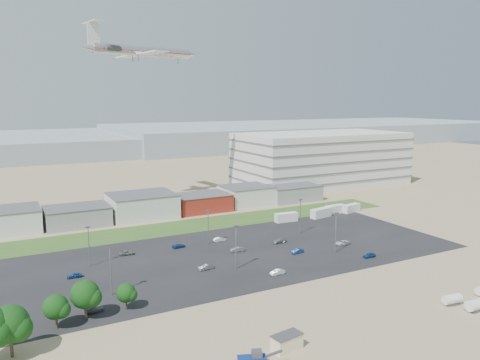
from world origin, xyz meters
TOP-DOWN VIEW (x-y plane):
  - ground at (0.00, 0.00)m, footprint 700.00×700.00m
  - parking_lot at (5.00, 20.00)m, footprint 120.00×50.00m
  - grass_strip at (0.00, 52.00)m, footprint 160.00×16.00m
  - hills_backdrop at (40.00, 315.00)m, footprint 700.00×200.00m
  - building_row at (-17.00, 71.00)m, footprint 170.00×20.00m
  - parking_garage at (90.00, 95.00)m, footprint 80.00×40.00m
  - portable_shed at (-10.36, -27.28)m, footprint 5.53×3.39m
  - telehandler at (-18.13, -29.46)m, footprint 7.31×4.62m
  - storage_tank_nw at (28.28, -28.31)m, footprint 4.07×2.46m
  - storage_tank_sw at (30.06, -32.38)m, footprint 4.36×2.31m
  - box_trailer_a at (35.04, 41.88)m, footprint 8.03×3.03m
  - box_trailer_b at (49.07, 41.17)m, footprint 8.69×4.15m
  - box_trailer_c at (57.20, 43.49)m, footprint 8.06×2.87m
  - box_trailer_d at (63.76, 42.35)m, footprint 8.00×3.96m
  - tree_left at (-50.25, -8.80)m, footprint 6.50×6.50m
  - tree_mid at (-42.78, -2.16)m, footprint 4.79×4.79m
  - tree_right at (-37.48, -0.71)m, footprint 5.71×5.71m
  - tree_near at (-29.81, -0.24)m, footprint 4.01×4.01m
  - lightpole_front_l at (-30.75, 8.24)m, footprint 1.29×0.54m
  - lightpole_front_m at (-0.62, 9.75)m, footprint 1.27×0.53m
  - lightpole_front_r at (28.45, 8.19)m, footprint 1.29×0.54m
  - lightpole_back_l at (-31.61, 28.21)m, footprint 1.18×0.49m
  - lightpole_back_m at (1.66, 31.31)m, footprint 1.16×0.48m
  - lightpole_back_r at (30.91, 28.00)m, footprint 1.26×0.52m
  - airliner at (2.63, 92.87)m, footprint 53.40×41.22m
  - parked_car_0 at (34.91, 12.77)m, footprint 4.40×2.27m
  - parked_car_1 at (19.30, 12.52)m, footprint 3.73×1.64m
  - parked_car_2 at (33.89, 1.02)m, footprint 3.57×1.48m
  - parked_car_4 at (-7.25, 12.64)m, footprint 3.96×1.74m
  - parked_car_5 at (-36.21, 21.91)m, footprint 3.45×1.62m
  - parked_car_6 at (-7.10, 31.76)m, footprint 3.89×1.98m
  - parked_car_7 at (5.68, 21.17)m, footprint 4.00×1.76m
  - parked_car_9 at (-21.46, 32.47)m, footprint 4.22×2.27m
  - parked_car_10 at (-35.64, 1.53)m, footprint 3.97×1.90m
  - parked_car_11 at (5.48, 31.89)m, footprint 3.79×1.49m
  - parked_car_12 at (19.89, 22.57)m, footprint 4.43×2.08m
  - parked_car_13 at (6.22, 1.80)m, footprint 3.85×1.62m

SIDE VIEW (x-z plane):
  - ground at x=0.00m, z-range 0.00..0.00m
  - parking_lot at x=5.00m, z-range 0.00..0.01m
  - grass_strip at x=0.00m, z-range 0.00..0.02m
  - parked_car_6 at x=-7.10m, z-range 0.00..1.08m
  - parked_car_10 at x=-35.64m, z-range 0.00..1.12m
  - parked_car_9 at x=-21.46m, z-range 0.00..1.12m
  - parked_car_5 at x=-36.21m, z-range 0.00..1.14m
  - parked_car_0 at x=34.91m, z-range 0.00..1.19m
  - parked_car_1 at x=19.30m, z-range 0.00..1.19m
  - parked_car_2 at x=33.89m, z-range 0.00..1.21m
  - parked_car_11 at x=5.48m, z-range 0.00..1.23m
  - parked_car_13 at x=6.22m, z-range 0.00..1.24m
  - parked_car_12 at x=19.89m, z-range 0.00..1.25m
  - parked_car_4 at x=-7.25m, z-range 0.00..1.27m
  - parked_car_7 at x=5.68m, z-range 0.00..1.28m
  - storage_tank_nw at x=28.28m, z-range 0.00..2.30m
  - storage_tank_sw at x=30.06m, z-range 0.00..2.57m
  - portable_shed at x=-10.36m, z-range 0.00..2.62m
  - box_trailer_d at x=63.76m, z-range 0.00..2.87m
  - telehandler at x=-18.13m, z-range 0.00..2.89m
  - box_trailer_a at x=35.04m, z-range 0.00..2.95m
  - box_trailer_c at x=57.20m, z-range 0.00..2.98m
  - box_trailer_b at x=49.07m, z-range 0.00..3.13m
  - tree_near at x=-29.81m, z-range 0.00..6.02m
  - tree_mid at x=-42.78m, z-range 0.00..7.19m
  - building_row at x=-17.00m, z-range 0.00..8.00m
  - tree_right at x=-37.48m, z-range 0.00..8.56m
  - hills_backdrop at x=40.00m, z-range 0.00..9.00m
  - tree_left at x=-50.25m, z-range 0.00..9.75m
  - lightpole_back_m at x=1.66m, z-range 0.00..9.85m
  - lightpole_back_l at x=-31.61m, z-range 0.00..10.02m
  - lightpole_back_r at x=30.91m, z-range 0.00..10.69m
  - lightpole_front_m at x=-0.62m, z-range 0.00..10.83m
  - lightpole_front_r at x=28.45m, z-range 0.00..10.99m
  - lightpole_front_l at x=-30.75m, z-range 0.00..11.00m
  - parking_garage at x=90.00m, z-range 0.00..25.00m
  - airliner at x=2.63m, z-range 51.73..65.95m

